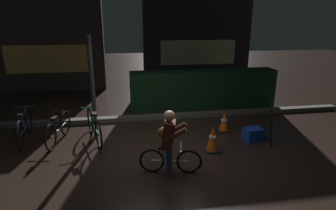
{
  "coord_description": "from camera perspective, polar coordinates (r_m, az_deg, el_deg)",
  "views": [
    {
      "loc": [
        -0.81,
        -5.48,
        2.78
      ],
      "look_at": [
        0.2,
        0.6,
        0.9
      ],
      "focal_mm": 29.53,
      "sensor_mm": 36.0,
      "label": 1
    }
  ],
  "objects": [
    {
      "name": "parked_bike_center_left",
      "position": [
        6.87,
        -15.01,
        -4.29
      ],
      "size": [
        0.55,
        1.66,
        0.79
      ],
      "rotation": [
        0.0,
        0.0,
        1.84
      ],
      "color": "black",
      "rests_on": "ground"
    },
    {
      "name": "sidewalk_curb",
      "position": [
        8.19,
        -3.22,
        -2.47
      ],
      "size": [
        12.0,
        0.24,
        0.12
      ],
      "primitive_type": "cube",
      "color": "#56544F",
      "rests_on": "ground"
    },
    {
      "name": "parked_bike_left_mid",
      "position": [
        7.08,
        -21.67,
        -4.62
      ],
      "size": [
        0.46,
        1.51,
        0.7
      ],
      "rotation": [
        0.0,
        0.0,
        1.41
      ],
      "color": "black",
      "rests_on": "ground"
    },
    {
      "name": "closed_umbrella",
      "position": [
        6.9,
        20.5,
        -4.43
      ],
      "size": [
        0.2,
        0.42,
        0.78
      ],
      "primitive_type": "cylinder",
      "rotation": [
        0.0,
        0.47,
        1.22
      ],
      "color": "black",
      "rests_on": "ground"
    },
    {
      "name": "hedge_row",
      "position": [
        9.22,
        7.29,
        3.28
      ],
      "size": [
        4.8,
        0.7,
        1.24
      ],
      "primitive_type": "cube",
      "color": "black",
      "rests_on": "ground"
    },
    {
      "name": "parked_bike_leftmost",
      "position": [
        7.43,
        -27.46,
        -4.06
      ],
      "size": [
        0.46,
        1.72,
        0.8
      ],
      "rotation": [
        0.0,
        0.0,
        1.7
      ],
      "color": "black",
      "rests_on": "ground"
    },
    {
      "name": "blue_crate",
      "position": [
        7.05,
        17.16,
        -5.75
      ],
      "size": [
        0.48,
        0.38,
        0.3
      ],
      "primitive_type": "cube",
      "rotation": [
        0.0,
        0.0,
        0.16
      ],
      "color": "#193DB7",
      "rests_on": "ground"
    },
    {
      "name": "storefront_left",
      "position": [
        12.37,
        -23.77,
        11.38
      ],
      "size": [
        4.51,
        0.54,
        3.78
      ],
      "color": "#383330",
      "rests_on": "ground"
    },
    {
      "name": "street_post",
      "position": [
        6.9,
        -15.29,
        3.4
      ],
      "size": [
        0.1,
        0.1,
        2.47
      ],
      "primitive_type": "cylinder",
      "color": "#2D2D33",
      "rests_on": "ground"
    },
    {
      "name": "cyclist",
      "position": [
        5.18,
        0.23,
        -7.59
      ],
      "size": [
        1.17,
        0.6,
        1.25
      ],
      "rotation": [
        0.0,
        0.0,
        -0.22
      ],
      "color": "black",
      "rests_on": "ground"
    },
    {
      "name": "storefront_right",
      "position": [
        13.15,
        6.12,
        15.81
      ],
      "size": [
        4.99,
        0.54,
        5.11
      ],
      "color": "#262328",
      "rests_on": "ground"
    },
    {
      "name": "traffic_cone_far",
      "position": [
        7.39,
        11.52,
        -3.4
      ],
      "size": [
        0.36,
        0.36,
        0.52
      ],
      "color": "black",
      "rests_on": "ground"
    },
    {
      "name": "ground_plane",
      "position": [
        6.2,
        -0.93,
        -9.69
      ],
      "size": [
        40.0,
        40.0,
        0.0
      ],
      "primitive_type": "plane",
      "color": "black"
    },
    {
      "name": "traffic_cone_near",
      "position": [
        6.23,
        9.19,
        -6.99
      ],
      "size": [
        0.36,
        0.36,
        0.57
      ],
      "color": "black",
      "rests_on": "ground"
    }
  ]
}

